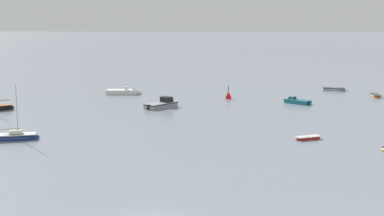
{
  "coord_description": "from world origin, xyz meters",
  "views": [
    {
      "loc": [
        3.87,
        -36.48,
        13.99
      ],
      "look_at": [
        1.19,
        43.36,
        0.72
      ],
      "focal_mm": 53.65,
      "sensor_mm": 36.0,
      "label": 1
    }
  ],
  "objects_px": {
    "sailboat_moored_1": "(13,137)",
    "channel_buoy": "(228,96)",
    "rowboat_moored_5": "(376,96)",
    "rowboat_moored_2": "(308,138)",
    "motorboat_moored_0": "(294,102)",
    "motorboat_moored_4": "(165,105)",
    "motorboat_moored_3": "(127,92)",
    "rowboat_moored_1": "(334,89)"
  },
  "relations": [
    {
      "from": "motorboat_moored_0",
      "to": "rowboat_moored_5",
      "type": "distance_m",
      "value": 16.52
    },
    {
      "from": "channel_buoy",
      "to": "rowboat_moored_1",
      "type": "bearing_deg",
      "value": 28.85
    },
    {
      "from": "motorboat_moored_3",
      "to": "sailboat_moored_1",
      "type": "bearing_deg",
      "value": -102.75
    },
    {
      "from": "motorboat_moored_3",
      "to": "motorboat_moored_4",
      "type": "distance_m",
      "value": 15.61
    },
    {
      "from": "rowboat_moored_2",
      "to": "motorboat_moored_4",
      "type": "height_order",
      "value": "motorboat_moored_4"
    },
    {
      "from": "motorboat_moored_3",
      "to": "channel_buoy",
      "type": "bearing_deg",
      "value": -16.4
    },
    {
      "from": "motorboat_moored_4",
      "to": "motorboat_moored_0",
      "type": "bearing_deg",
      "value": -37.83
    },
    {
      "from": "rowboat_moored_1",
      "to": "motorboat_moored_4",
      "type": "distance_m",
      "value": 35.27
    },
    {
      "from": "sailboat_moored_1",
      "to": "channel_buoy",
      "type": "distance_m",
      "value": 40.46
    },
    {
      "from": "motorboat_moored_4",
      "to": "channel_buoy",
      "type": "relative_size",
      "value": 2.61
    },
    {
      "from": "rowboat_moored_5",
      "to": "channel_buoy",
      "type": "xyz_separation_m",
      "value": [
        -24.98,
        -3.1,
        0.3
      ]
    },
    {
      "from": "motorboat_moored_3",
      "to": "rowboat_moored_5",
      "type": "xyz_separation_m",
      "value": [
        42.46,
        -1.62,
        -0.14
      ]
    },
    {
      "from": "sailboat_moored_1",
      "to": "rowboat_moored_5",
      "type": "bearing_deg",
      "value": 19.33
    },
    {
      "from": "rowboat_moored_2",
      "to": "motorboat_moored_4",
      "type": "distance_m",
      "value": 28.1
    },
    {
      "from": "sailboat_moored_1",
      "to": "channel_buoy",
      "type": "bearing_deg",
      "value": 36.29
    },
    {
      "from": "rowboat_moored_2",
      "to": "channel_buoy",
      "type": "xyz_separation_m",
      "value": [
        -8.05,
        30.58,
        0.32
      ]
    },
    {
      "from": "rowboat_moored_1",
      "to": "motorboat_moored_0",
      "type": "bearing_deg",
      "value": -106.21
    },
    {
      "from": "rowboat_moored_2",
      "to": "motorboat_moored_0",
      "type": "bearing_deg",
      "value": 61.97
    },
    {
      "from": "motorboat_moored_4",
      "to": "motorboat_moored_3",
      "type": "bearing_deg",
      "value": 68.88
    },
    {
      "from": "motorboat_moored_4",
      "to": "rowboat_moored_5",
      "type": "bearing_deg",
      "value": -31.83
    },
    {
      "from": "motorboat_moored_0",
      "to": "channel_buoy",
      "type": "xyz_separation_m",
      "value": [
        -10.18,
        4.24,
        0.24
      ]
    },
    {
      "from": "rowboat_moored_2",
      "to": "motorboat_moored_3",
      "type": "relative_size",
      "value": 0.52
    },
    {
      "from": "rowboat_moored_1",
      "to": "rowboat_moored_2",
      "type": "relative_size",
      "value": 1.4
    },
    {
      "from": "rowboat_moored_2",
      "to": "sailboat_moored_1",
      "type": "height_order",
      "value": "sailboat_moored_1"
    },
    {
      "from": "motorboat_moored_0",
      "to": "channel_buoy",
      "type": "height_order",
      "value": "channel_buoy"
    },
    {
      "from": "rowboat_moored_1",
      "to": "motorboat_moored_3",
      "type": "distance_m",
      "value": 37.53
    },
    {
      "from": "sailboat_moored_1",
      "to": "motorboat_moored_3",
      "type": "distance_m",
      "value": 37.35
    },
    {
      "from": "rowboat_moored_5",
      "to": "motorboat_moored_4",
      "type": "bearing_deg",
      "value": -68.83
    },
    {
      "from": "rowboat_moored_2",
      "to": "sailboat_moored_1",
      "type": "relative_size",
      "value": 0.52
    },
    {
      "from": "rowboat_moored_1",
      "to": "sailboat_moored_1",
      "type": "bearing_deg",
      "value": -120.42
    },
    {
      "from": "motorboat_moored_4",
      "to": "channel_buoy",
      "type": "xyz_separation_m",
      "value": [
        9.75,
        8.84,
        0.11
      ]
    },
    {
      "from": "rowboat_moored_2",
      "to": "sailboat_moored_1",
      "type": "bearing_deg",
      "value": 158.85
    },
    {
      "from": "motorboat_moored_0",
      "to": "motorboat_moored_4",
      "type": "xyz_separation_m",
      "value": [
        -19.93,
        -4.59,
        0.12
      ]
    },
    {
      "from": "rowboat_moored_5",
      "to": "motorboat_moored_4",
      "type": "relative_size",
      "value": 0.63
    },
    {
      "from": "motorboat_moored_3",
      "to": "rowboat_moored_5",
      "type": "bearing_deg",
      "value": -3.46
    },
    {
      "from": "motorboat_moored_3",
      "to": "channel_buoy",
      "type": "height_order",
      "value": "channel_buoy"
    },
    {
      "from": "rowboat_moored_5",
      "to": "motorboat_moored_0",
      "type": "bearing_deg",
      "value": -61.4
    },
    {
      "from": "motorboat_moored_0",
      "to": "rowboat_moored_5",
      "type": "relative_size",
      "value": 1.21
    },
    {
      "from": "rowboat_moored_5",
      "to": "motorboat_moored_4",
      "type": "distance_m",
      "value": 36.72
    },
    {
      "from": "motorboat_moored_0",
      "to": "rowboat_moored_2",
      "type": "relative_size",
      "value": 1.38
    },
    {
      "from": "motorboat_moored_4",
      "to": "channel_buoy",
      "type": "bearing_deg",
      "value": -8.61
    },
    {
      "from": "sailboat_moored_1",
      "to": "rowboat_moored_1",
      "type": "bearing_deg",
      "value": 28.1
    }
  ]
}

